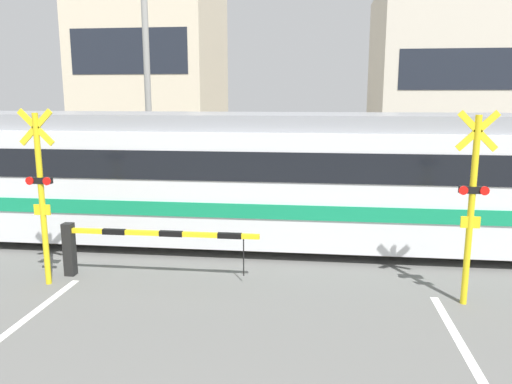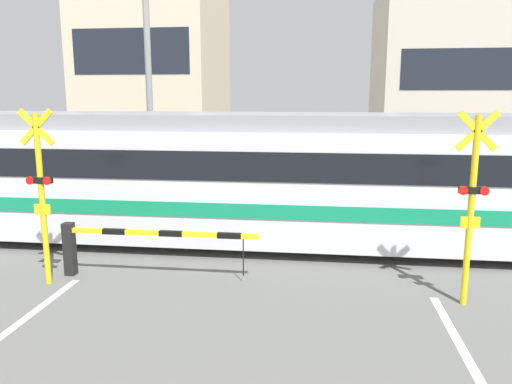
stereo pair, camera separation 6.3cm
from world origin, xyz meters
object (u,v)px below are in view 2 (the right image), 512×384
crossing_signal_left (41,190)px  crossing_barrier_far (364,195)px  commuter_train (238,174)px  crossing_barrier_near (118,241)px  crossing_signal_right (472,201)px

crossing_signal_left → crossing_barrier_far: bearing=42.3°
commuter_train → crossing_barrier_near: size_ratio=5.41×
crossing_barrier_near → crossing_signal_right: (6.48, -0.51, 1.11)m
crossing_barrier_near → crossing_signal_right: bearing=-4.5°
crossing_signal_left → crossing_signal_right: same height
crossing_signal_left → crossing_signal_right: size_ratio=1.00×
crossing_signal_right → crossing_barrier_near: bearing=175.5°
crossing_signal_right → crossing_signal_left: bearing=180.0°
crossing_barrier_far → commuter_train: bearing=-140.9°
crossing_barrier_far → crossing_signal_left: (-6.48, -5.90, 1.11)m
crossing_barrier_far → crossing_signal_right: size_ratio=1.18×
commuter_train → crossing_signal_right: crossing_signal_right is taller
crossing_signal_left → commuter_train: bearing=45.3°
commuter_train → crossing_signal_left: size_ratio=6.38×
crossing_barrier_near → crossing_signal_left: size_ratio=1.18×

